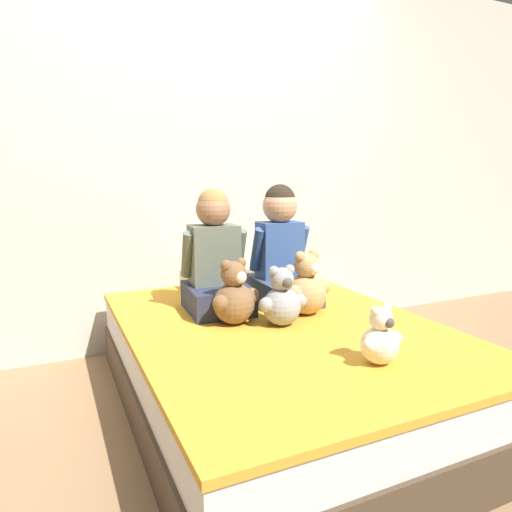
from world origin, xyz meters
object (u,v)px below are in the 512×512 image
child_on_left (215,260)px  child_on_right (281,252)px  bed (280,365)px  teddy_bear_held_by_right_child (307,288)px  teddy_bear_held_by_left_child (234,297)px  pillow_at_headboard (223,279)px  teddy_bear_between_children (282,300)px  teddy_bear_at_foot_of_bed (380,339)px

child_on_left → child_on_right: 0.38m
child_on_left → child_on_right: child_on_right is taller
bed → teddy_bear_held_by_right_child: 0.40m
teddy_bear_held_by_left_child → pillow_at_headboard: size_ratio=0.66×
teddy_bear_held_by_left_child → pillow_at_headboard: 0.70m
teddy_bear_held_by_right_child → teddy_bear_between_children: bearing=-165.4°
child_on_left → teddy_bear_held_by_left_child: child_on_left is taller
child_on_left → teddy_bear_held_by_right_child: bearing=-31.2°
teddy_bear_held_by_left_child → teddy_bear_between_children: size_ratio=1.09×
teddy_bear_held_by_right_child → teddy_bear_between_children: (-0.19, -0.10, -0.02)m
bed → teddy_bear_held_by_left_child: bearing=154.4°
child_on_left → teddy_bear_at_foot_of_bed: (0.31, -0.91, -0.16)m
child_on_right → teddy_bear_held_by_left_child: bearing=-144.3°
child_on_left → teddy_bear_held_by_right_child: size_ratio=1.93×
child_on_right → teddy_bear_between_children: size_ratio=2.26×
teddy_bear_at_foot_of_bed → pillow_at_headboard: 1.32m
teddy_bear_between_children → teddy_bear_held_by_right_child: bearing=29.7°
teddy_bear_between_children → teddy_bear_at_foot_of_bed: size_ratio=1.26×
child_on_right → pillow_at_headboard: child_on_right is taller
teddy_bear_held_by_left_child → teddy_bear_at_foot_of_bed: bearing=-80.4°
child_on_left → teddy_bear_between_children: size_ratio=2.20×
bed → teddy_bear_held_by_left_child: (-0.19, 0.09, 0.34)m
pillow_at_headboard → teddy_bear_held_by_right_child: bearing=-74.2°
child_on_left → pillow_at_headboard: 0.49m
bed → teddy_bear_between_children: 0.33m
teddy_bear_held_by_left_child → pillow_at_headboard: (0.19, 0.66, -0.08)m
bed → teddy_bear_held_by_right_child: size_ratio=5.71×
pillow_at_headboard → bed: bearing=-90.0°
teddy_bear_held_by_right_child → teddy_bear_between_children: size_ratio=1.14×
bed → teddy_bear_held_by_left_child: size_ratio=5.96×
teddy_bear_held_by_right_child → child_on_left: bearing=132.1°
teddy_bear_between_children → pillow_at_headboard: size_ratio=0.61×
child_on_right → teddy_bear_at_foot_of_bed: size_ratio=2.85×
bed → child_on_left: bearing=118.7°
bed → pillow_at_headboard: size_ratio=3.94×
teddy_bear_held_by_right_child → child_on_right: bearing=77.2°
teddy_bear_at_foot_of_bed → pillow_at_headboard: size_ratio=0.48×
teddy_bear_between_children → pillow_at_headboard: bearing=92.3°
teddy_bear_held_by_left_child → teddy_bear_held_by_right_child: size_ratio=0.96×
teddy_bear_at_foot_of_bed → pillow_at_headboard: bearing=86.5°
child_on_left → teddy_bear_at_foot_of_bed: 0.98m
pillow_at_headboard → teddy_bear_between_children: bearing=-90.1°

